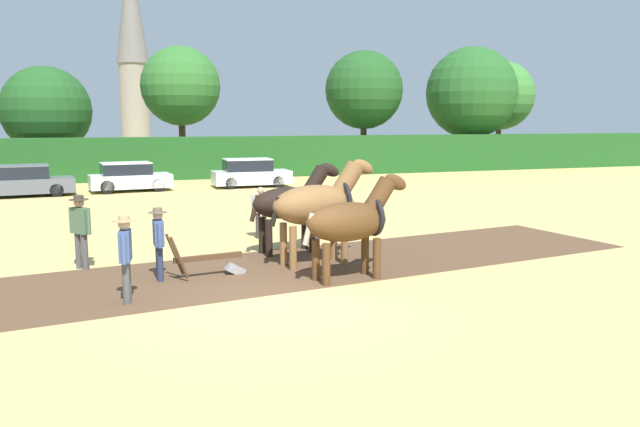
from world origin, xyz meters
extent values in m
plane|color=tan|center=(0.00, 0.00, 0.00)|extent=(240.00, 240.00, 0.00)
cube|color=brown|center=(-1.94, 2.16, 0.00)|extent=(25.16, 7.47, 0.01)
cube|color=#1E511E|center=(0.00, 26.79, 1.26)|extent=(74.68, 1.74, 2.51)
cylinder|color=#4C3823|center=(-6.21, 31.26, 1.31)|extent=(0.44, 0.44, 2.61)
sphere|color=#1E4C1E|center=(-6.21, 31.26, 4.11)|extent=(5.45, 5.45, 5.45)
cylinder|color=#4C3823|center=(1.99, 30.41, 2.15)|extent=(0.44, 0.44, 4.29)
sphere|color=#2D6628|center=(1.99, 30.41, 5.70)|extent=(5.12, 5.12, 5.12)
cylinder|color=#4C3823|center=(14.52, 29.51, 2.05)|extent=(0.44, 0.44, 4.10)
sphere|color=#1E4C1E|center=(14.52, 29.51, 5.60)|extent=(5.45, 5.45, 5.45)
cylinder|color=brown|center=(23.20, 29.43, 1.84)|extent=(0.44, 0.44, 3.68)
sphere|color=#235623|center=(23.20, 29.43, 5.54)|extent=(6.76, 6.76, 6.76)
cylinder|color=brown|center=(27.43, 31.89, 1.98)|extent=(0.44, 0.44, 3.95)
sphere|color=#387533|center=(27.43, 31.89, 5.47)|extent=(5.51, 5.51, 5.51)
cylinder|color=gray|center=(0.24, 53.59, 4.51)|extent=(2.80, 2.80, 9.02)
cone|color=slate|center=(0.24, 53.59, 14.52)|extent=(3.09, 3.09, 11.02)
ellipsoid|color=#513319|center=(1.97, 1.09, 1.30)|extent=(2.06, 1.17, 0.87)
cylinder|color=#513319|center=(2.57, 1.43, 0.45)|extent=(0.18, 0.18, 0.91)
cylinder|color=#513319|center=(2.64, 0.93, 0.45)|extent=(0.18, 0.18, 0.91)
cylinder|color=#513319|center=(1.31, 1.25, 0.45)|extent=(0.18, 0.18, 0.91)
cylinder|color=#513319|center=(1.38, 0.76, 0.45)|extent=(0.18, 0.18, 0.91)
cylinder|color=#513319|center=(2.79, 1.21, 1.80)|extent=(0.87, 0.52, 0.93)
ellipsoid|color=#513319|center=(3.23, 1.27, 2.11)|extent=(0.71, 0.35, 0.54)
cube|color=gray|center=(2.99, 1.23, 1.99)|extent=(0.44, 0.14, 0.59)
cylinder|color=gray|center=(1.05, 0.97, 1.20)|extent=(0.31, 0.16, 0.71)
torus|color=black|center=(2.65, 1.19, 1.36)|extent=(0.23, 0.89, 0.89)
ellipsoid|color=brown|center=(1.75, 2.67, 1.48)|extent=(2.26, 1.30, 0.97)
cylinder|color=brown|center=(2.40, 3.05, 0.52)|extent=(0.18, 0.18, 1.04)
cylinder|color=brown|center=(2.48, 2.49, 0.52)|extent=(0.18, 0.18, 1.04)
cylinder|color=brown|center=(1.03, 2.86, 0.52)|extent=(0.18, 0.18, 1.04)
cylinder|color=brown|center=(1.10, 2.30, 0.52)|extent=(0.18, 0.18, 1.04)
cylinder|color=brown|center=(2.65, 2.80, 2.02)|extent=(0.94, 0.58, 1.00)
ellipsoid|color=brown|center=(3.11, 2.86, 2.35)|extent=(0.71, 0.35, 0.54)
cube|color=black|center=(2.86, 2.83, 2.23)|extent=(0.47, 0.14, 0.62)
cylinder|color=black|center=(0.75, 2.54, 1.38)|extent=(0.31, 0.16, 0.71)
torus|color=black|center=(2.49, 2.78, 1.55)|extent=(0.24, 0.98, 0.98)
ellipsoid|color=black|center=(1.53, 4.26, 1.34)|extent=(2.03, 1.13, 0.83)
cylinder|color=black|center=(2.12, 4.58, 0.48)|extent=(0.18, 0.18, 0.97)
cylinder|color=black|center=(2.19, 4.10, 0.48)|extent=(0.18, 0.18, 0.97)
cylinder|color=black|center=(0.88, 4.41, 0.48)|extent=(0.18, 0.18, 0.97)
cylinder|color=black|center=(0.95, 3.93, 0.48)|extent=(0.18, 0.18, 0.97)
cylinder|color=black|center=(2.35, 4.37, 1.85)|extent=(0.87, 0.50, 0.94)
ellipsoid|color=black|center=(2.79, 4.43, 2.17)|extent=(0.71, 0.35, 0.54)
cube|color=black|center=(2.54, 4.40, 2.03)|extent=(0.45, 0.14, 0.60)
cylinder|color=black|center=(0.63, 4.13, 1.25)|extent=(0.31, 0.16, 0.71)
torus|color=black|center=(2.20, 4.35, 1.40)|extent=(0.23, 0.86, 0.86)
cube|color=#4C331E|center=(-0.88, 2.31, 0.45)|extent=(1.57, 0.31, 0.12)
cube|color=#939399|center=(-0.26, 2.40, 0.10)|extent=(0.50, 0.26, 0.39)
cylinder|color=#4C331E|center=(-1.61, 2.41, 0.55)|extent=(0.40, 0.11, 0.96)
cylinder|color=#4C331E|center=(-1.56, 2.01, 0.55)|extent=(0.40, 0.11, 0.96)
cylinder|color=#28334C|center=(-1.95, 2.46, 0.39)|extent=(0.14, 0.14, 0.79)
cylinder|color=#28334C|center=(-1.95, 2.25, 0.39)|extent=(0.14, 0.14, 0.79)
cube|color=#3D5184|center=(-1.95, 2.36, 1.07)|extent=(0.21, 0.46, 0.56)
sphere|color=tan|center=(-1.95, 2.36, 1.46)|extent=(0.21, 0.21, 0.21)
cylinder|color=#3D5184|center=(-1.95, 2.63, 1.04)|extent=(0.09, 0.09, 0.52)
cylinder|color=#3D5184|center=(-1.94, 2.08, 1.04)|extent=(0.09, 0.09, 0.52)
cylinder|color=#665B4C|center=(-1.95, 2.36, 1.52)|extent=(0.40, 0.40, 0.02)
cylinder|color=#665B4C|center=(-1.95, 2.36, 1.57)|extent=(0.20, 0.20, 0.10)
cylinder|color=#38332D|center=(1.27, 6.49, 0.39)|extent=(0.14, 0.14, 0.78)
cylinder|color=#38332D|center=(1.44, 6.37, 0.39)|extent=(0.14, 0.14, 0.78)
cube|color=#B7B7BC|center=(1.35, 6.43, 1.05)|extent=(0.49, 0.43, 0.55)
sphere|color=tan|center=(1.35, 6.43, 1.44)|extent=(0.21, 0.21, 0.21)
cylinder|color=#B7B7BC|center=(1.13, 6.59, 1.03)|extent=(0.09, 0.09, 0.52)
cylinder|color=#B7B7BC|center=(1.57, 6.27, 1.03)|extent=(0.09, 0.09, 0.52)
cylinder|color=#4C4C4C|center=(-2.68, 0.90, 0.42)|extent=(0.14, 0.14, 0.83)
cylinder|color=#4C4C4C|center=(-2.71, 0.68, 0.42)|extent=(0.14, 0.14, 0.83)
cube|color=#3D5184|center=(-2.70, 0.79, 1.13)|extent=(0.27, 0.51, 0.59)
sphere|color=tan|center=(-2.70, 0.79, 1.55)|extent=(0.23, 0.23, 0.23)
cylinder|color=#3D5184|center=(-2.66, 1.08, 1.11)|extent=(0.09, 0.09, 0.56)
cylinder|color=#3D5184|center=(-2.74, 0.50, 1.11)|extent=(0.09, 0.09, 0.56)
cylinder|color=tan|center=(-2.70, 0.79, 1.61)|extent=(0.43, 0.43, 0.02)
cylinder|color=tan|center=(-2.70, 0.79, 1.66)|extent=(0.21, 0.21, 0.10)
cylinder|color=#4C4C4C|center=(-3.67, 4.12, 0.43)|extent=(0.14, 0.14, 0.86)
cylinder|color=#4C4C4C|center=(-3.52, 3.95, 0.43)|extent=(0.14, 0.14, 0.86)
cube|color=#4C6B4C|center=(-3.60, 4.04, 1.17)|extent=(0.48, 0.51, 0.61)
sphere|color=tan|center=(-3.60, 4.04, 1.60)|extent=(0.23, 0.23, 0.23)
cylinder|color=#4C6B4C|center=(-3.80, 4.26, 1.15)|extent=(0.09, 0.09, 0.58)
cylinder|color=#4C6B4C|center=(-3.40, 3.82, 1.15)|extent=(0.09, 0.09, 0.58)
cylinder|color=#42382D|center=(-3.60, 4.04, 1.67)|extent=(0.44, 0.44, 0.02)
cylinder|color=#42382D|center=(-3.60, 4.04, 1.72)|extent=(0.22, 0.22, 0.10)
cube|color=#565B66|center=(-6.55, 20.16, 0.51)|extent=(4.57, 2.20, 0.68)
cube|color=black|center=(-6.77, 20.13, 1.13)|extent=(2.80, 1.84, 0.57)
cube|color=#565B66|center=(-6.77, 20.13, 1.44)|extent=(2.80, 1.84, 0.06)
cylinder|color=black|center=(-5.27, 21.06, 0.30)|extent=(0.63, 0.29, 0.61)
cylinder|color=black|center=(-5.11, 19.56, 0.30)|extent=(0.63, 0.29, 0.61)
cube|color=silver|center=(-1.76, 20.77, 0.52)|extent=(4.04, 2.13, 0.67)
cube|color=black|center=(-1.96, 20.75, 1.12)|extent=(2.48, 1.80, 0.54)
cube|color=silver|center=(-1.96, 20.75, 1.42)|extent=(2.48, 1.80, 0.06)
cylinder|color=black|center=(-0.65, 21.65, 0.33)|extent=(0.68, 0.29, 0.66)
cylinder|color=black|center=(-0.49, 20.15, 0.33)|extent=(0.68, 0.29, 0.66)
cylinder|color=black|center=(-3.04, 21.40, 0.33)|extent=(0.68, 0.29, 0.66)
cylinder|color=black|center=(-2.88, 19.89, 0.33)|extent=(0.68, 0.29, 0.66)
cube|color=silver|center=(4.39, 20.86, 0.51)|extent=(4.05, 1.82, 0.69)
cube|color=black|center=(4.19, 20.86, 1.15)|extent=(2.43, 1.63, 0.58)
cube|color=silver|center=(4.19, 20.86, 1.47)|extent=(2.43, 1.63, 0.06)
cylinder|color=black|center=(5.65, 21.64, 0.30)|extent=(0.61, 0.22, 0.61)
cylinder|color=black|center=(5.64, 20.07, 0.30)|extent=(0.61, 0.22, 0.61)
cylinder|color=black|center=(3.14, 21.66, 0.30)|extent=(0.61, 0.22, 0.61)
cylinder|color=black|center=(3.13, 20.08, 0.30)|extent=(0.61, 0.22, 0.61)
camera|label=1|loc=(-3.02, -11.46, 3.50)|focal=35.00mm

